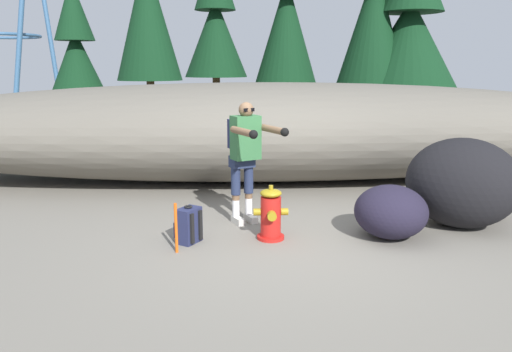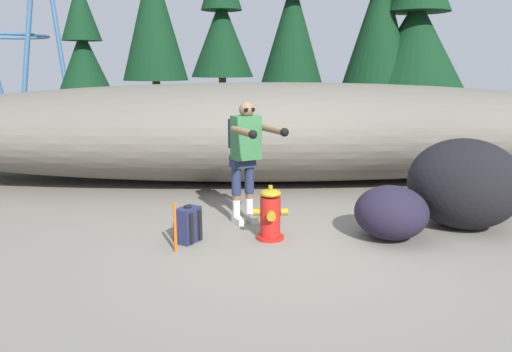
{
  "view_description": "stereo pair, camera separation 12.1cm",
  "coord_description": "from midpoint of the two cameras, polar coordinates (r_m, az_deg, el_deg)",
  "views": [
    {
      "loc": [
        -0.66,
        -5.84,
        2.15
      ],
      "look_at": [
        -0.37,
        0.41,
        0.75
      ],
      "focal_mm": 34.72,
      "sensor_mm": 36.0,
      "label": 1
    },
    {
      "loc": [
        -0.54,
        -5.85,
        2.15
      ],
      "look_at": [
        -0.37,
        0.41,
        0.75
      ],
      "focal_mm": 34.72,
      "sensor_mm": 36.0,
      "label": 2
    }
  ],
  "objects": [
    {
      "name": "ground_plane",
      "position": [
        6.26,
        3.0,
        -7.67
      ],
      "size": [
        56.0,
        56.0,
        0.04
      ],
      "primitive_type": "cube",
      "color": "slate"
    },
    {
      "name": "dirt_embankment",
      "position": [
        9.48,
        0.96,
        5.18
      ],
      "size": [
        15.74,
        3.2,
        1.84
      ],
      "primitive_type": "ellipsoid",
      "color": "#666056",
      "rests_on": "ground_plane"
    },
    {
      "name": "fire_hydrant",
      "position": [
        6.24,
        1.16,
        -4.49
      ],
      "size": [
        0.44,
        0.39,
        0.7
      ],
      "color": "red",
      "rests_on": "ground_plane"
    },
    {
      "name": "utility_worker",
      "position": [
        6.68,
        -1.78,
        3.22
      ],
      "size": [
        0.78,
        1.04,
        1.68
      ],
      "rotation": [
        0.0,
        0.0,
        -1.13
      ],
      "color": "beige",
      "rests_on": "ground_plane"
    },
    {
      "name": "spare_backpack",
      "position": [
        6.21,
        -8.34,
        -5.67
      ],
      "size": [
        0.36,
        0.36,
        0.47
      ],
      "rotation": [
        0.0,
        0.0,
        2.56
      ],
      "color": "#23284C",
      "rests_on": "ground_plane"
    },
    {
      "name": "boulder_large",
      "position": [
        7.17,
        22.2,
        -0.75
      ],
      "size": [
        1.87,
        1.77,
        1.22
      ],
      "primitive_type": "ellipsoid",
      "rotation": [
        0.0,
        0.0,
        5.72
      ],
      "color": "black",
      "rests_on": "ground_plane"
    },
    {
      "name": "boulder_mid",
      "position": [
        6.51,
        14.76,
        -3.99
      ],
      "size": [
        1.09,
        1.11,
        0.67
      ],
      "primitive_type": "ellipsoid",
      "rotation": [
        0.0,
        0.0,
        6.1
      ],
      "color": "#211D2F",
      "rests_on": "ground_plane"
    },
    {
      "name": "boulder_small",
      "position": [
        7.91,
        24.9,
        -2.26
      ],
      "size": [
        0.67,
        0.79,
        0.56
      ],
      "primitive_type": "ellipsoid",
      "rotation": [
        0.0,
        0.0,
        4.88
      ],
      "color": "#2B2229",
      "rests_on": "ground_plane"
    },
    {
      "name": "pine_tree_far_left",
      "position": [
        16.82,
        -20.25,
        13.35
      ],
      "size": [
        1.87,
        1.87,
        4.76
      ],
      "color": "#47331E",
      "rests_on": "ground_plane"
    },
    {
      "name": "pine_tree_center",
      "position": [
        16.86,
        -4.93,
        17.26
      ],
      "size": [
        2.06,
        2.06,
        6.02
      ],
      "color": "#47331E",
      "rests_on": "ground_plane"
    },
    {
      "name": "pine_tree_right",
      "position": [
        15.91,
        3.29,
        18.36
      ],
      "size": [
        1.99,
        1.99,
        6.94
      ],
      "color": "#47331E",
      "rests_on": "ground_plane"
    },
    {
      "name": "pine_tree_far_right",
      "position": [
        15.0,
        13.25,
        18.75
      ],
      "size": [
        2.1,
        2.1,
        7.25
      ],
      "color": "#47331E",
      "rests_on": "ground_plane"
    },
    {
      "name": "pine_tree_ridge_end",
      "position": [
        15.19,
        17.06,
        16.22
      ],
      "size": [
        2.81,
        2.81,
        5.7
      ],
      "color": "#47331E",
      "rests_on": "ground_plane"
    },
    {
      "name": "survey_stake",
      "position": [
        5.88,
        -9.78,
        -5.93
      ],
      "size": [
        0.04,
        0.04,
        0.6
      ],
      "primitive_type": "cylinder",
      "color": "#E55914",
      "rests_on": "ground_plane"
    }
  ]
}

